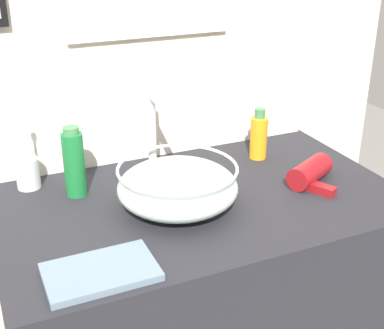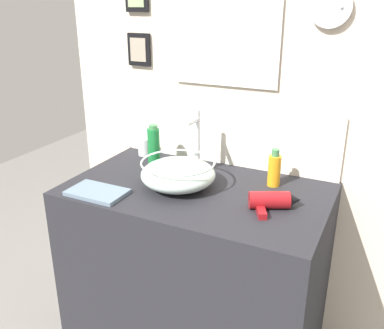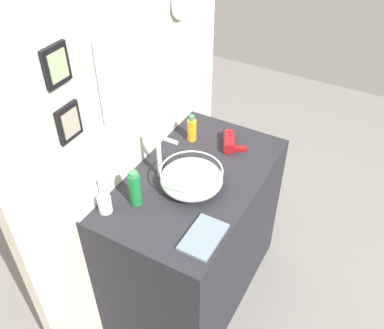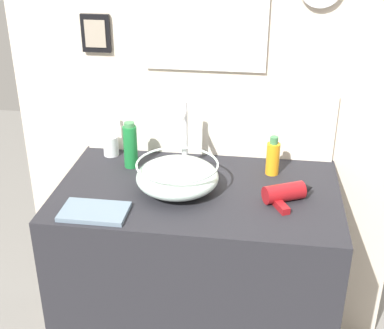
# 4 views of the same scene
# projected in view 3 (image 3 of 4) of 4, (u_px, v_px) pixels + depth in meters

# --- Properties ---
(ground_plane) EXTENTS (6.00, 6.00, 0.00)m
(ground_plane) POSITION_uv_depth(u_px,v_px,m) (194.00, 284.00, 2.75)
(ground_plane) COLOR gray
(vanity_counter) EXTENTS (1.06, 0.64, 0.92)m
(vanity_counter) POSITION_uv_depth(u_px,v_px,m) (194.00, 237.00, 2.46)
(vanity_counter) COLOR #232328
(vanity_counter) RESTS_ON ground
(back_panel) EXTENTS (1.65, 0.09, 2.33)m
(back_panel) POSITION_uv_depth(u_px,v_px,m) (133.00, 117.00, 2.13)
(back_panel) COLOR beige
(back_panel) RESTS_ON ground
(glass_bowl_sink) EXTENTS (0.31, 0.31, 0.11)m
(glass_bowl_sink) POSITION_uv_depth(u_px,v_px,m) (191.00, 178.00, 2.07)
(glass_bowl_sink) COLOR silver
(glass_bowl_sink) RESTS_ON vanity_counter
(faucet) EXTENTS (0.02, 0.12, 0.29)m
(faucet) POSITION_uv_depth(u_px,v_px,m) (161.00, 151.00, 2.06)
(faucet) COLOR silver
(faucet) RESTS_ON vanity_counter
(hair_drier) EXTENTS (0.20, 0.19, 0.07)m
(hair_drier) POSITION_uv_depth(u_px,v_px,m) (230.00, 140.00, 2.35)
(hair_drier) COLOR maroon
(hair_drier) RESTS_ON vanity_counter
(toothbrush_cup) EXTENTS (0.06, 0.06, 0.18)m
(toothbrush_cup) POSITION_uv_depth(u_px,v_px,m) (105.00, 204.00, 1.95)
(toothbrush_cup) COLOR silver
(toothbrush_cup) RESTS_ON vanity_counter
(spray_bottle) EXTENTS (0.06, 0.06, 0.19)m
(spray_bottle) POSITION_uv_depth(u_px,v_px,m) (135.00, 189.00, 1.96)
(spray_bottle) COLOR #197233
(spray_bottle) RESTS_ON vanity_counter
(soap_dispenser) EXTENTS (0.05, 0.05, 0.16)m
(soap_dispenser) POSITION_uv_depth(u_px,v_px,m) (192.00, 129.00, 2.36)
(soap_dispenser) COLOR orange
(soap_dispenser) RESTS_ON vanity_counter
(hand_towel) EXTENTS (0.23, 0.14, 0.02)m
(hand_towel) POSITION_uv_depth(u_px,v_px,m) (203.00, 237.00, 1.85)
(hand_towel) COLOR slate
(hand_towel) RESTS_ON vanity_counter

